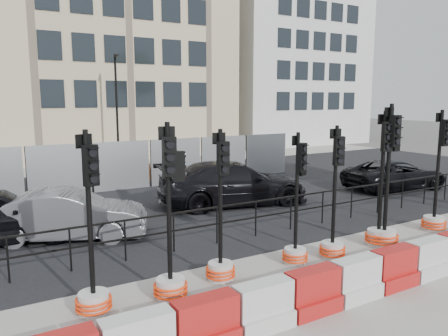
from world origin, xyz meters
TOP-DOWN VIEW (x-y plane):
  - ground at (0.00, 0.00)m, footprint 120.00×120.00m
  - sidewalk_near at (0.00, -3.00)m, footprint 40.00×6.00m
  - road at (0.00, 7.00)m, footprint 40.00×14.00m
  - sidewalk_far at (0.00, 16.00)m, footprint 40.00×4.00m
  - building_cream at (2.00, 21.99)m, footprint 15.00×10.06m
  - building_white at (17.00, 21.99)m, footprint 12.00×9.06m
  - kerb_railing at (0.00, 1.20)m, footprint 18.00×0.04m
  - heras_fencing at (-0.49, 9.71)m, footprint 14.33×1.72m
  - lamp_post_far at (0.50, 14.98)m, footprint 0.12×0.56m
  - barrier_row at (0.00, -2.80)m, footprint 16.75×0.50m
  - traffic_signal_a at (-4.84, -0.89)m, footprint 0.63×0.63m
  - traffic_signal_b at (-3.45, -1.04)m, footprint 0.65×0.65m
  - traffic_signal_c at (-2.24, -0.79)m, footprint 0.61×0.61m
  - traffic_signal_d at (-0.31, -0.85)m, footprint 0.59×0.59m
  - traffic_signal_e at (0.66, -1.01)m, footprint 0.61×0.61m
  - traffic_signal_f at (2.38, -1.08)m, footprint 0.71×0.71m
  - traffic_signal_g at (2.30, -0.96)m, footprint 0.67×0.67m
  - traffic_signal_h at (4.65, -0.90)m, footprint 0.67×0.67m
  - car_b at (-4.37, 3.54)m, footprint 4.27×5.03m
  - car_c at (1.38, 4.58)m, footprint 4.20×6.14m
  - car_d at (8.50, 3.46)m, footprint 3.09×4.89m

SIDE VIEW (x-z plane):
  - ground at x=0.00m, z-range 0.00..0.00m
  - sidewalk_near at x=0.00m, z-range 0.00..0.02m
  - sidewalk_far at x=0.00m, z-range 0.00..0.02m
  - road at x=0.00m, z-range 0.00..0.03m
  - barrier_row at x=0.00m, z-range -0.03..0.77m
  - car_d at x=8.50m, z-range 0.00..1.22m
  - traffic_signal_e at x=0.66m, z-range -0.91..2.19m
  - traffic_signal_c at x=-2.24m, z-range -0.91..2.20m
  - traffic_signal_a at x=-4.84m, z-range -0.94..2.26m
  - car_b at x=-4.37m, z-range 0.00..1.33m
  - kerb_railing at x=0.00m, z-range 0.19..1.19m
  - traffic_signal_h at x=4.65m, z-range -1.00..2.40m
  - traffic_signal_g at x=2.30m, z-range -1.00..2.41m
  - traffic_signal_d at x=-0.31m, z-range -0.78..2.20m
  - heras_fencing at x=-0.49m, z-range -0.29..1.71m
  - car_c at x=1.38m, z-range 0.00..1.54m
  - traffic_signal_b at x=-3.45m, z-range -0.86..2.43m
  - traffic_signal_f at x=2.38m, z-range -0.94..2.64m
  - lamp_post_far at x=0.50m, z-range 0.22..6.22m
  - building_white at x=17.00m, z-range 0.00..16.00m
  - building_cream at x=2.00m, z-range 0.00..18.00m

